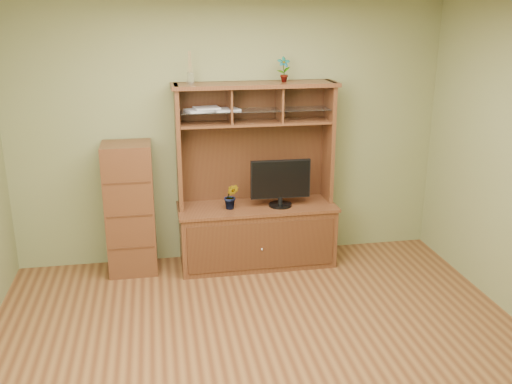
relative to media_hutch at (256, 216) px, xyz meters
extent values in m
cube|color=#522D17|center=(-0.23, -1.73, -0.53)|extent=(4.50, 4.00, 0.02)
cube|color=olive|center=(-0.23, 0.28, 0.83)|extent=(4.50, 0.02, 2.70)
cube|color=olive|center=(-0.23, -3.74, 0.83)|extent=(4.50, 0.02, 2.70)
cube|color=#3E2111|center=(0.00, -0.02, -0.21)|extent=(1.60, 0.55, 0.62)
cube|color=#3A1A0F|center=(0.00, -0.30, -0.21)|extent=(1.50, 0.01, 0.50)
sphere|color=silver|center=(0.00, -0.32, -0.24)|extent=(0.02, 0.02, 0.02)
cube|color=#3E2111|center=(0.00, -0.02, 0.11)|extent=(1.64, 0.59, 0.03)
cube|color=#3E2111|center=(-0.78, 0.08, 0.75)|extent=(0.04, 0.35, 1.25)
cube|color=#3E2111|center=(0.78, 0.08, 0.75)|extent=(0.04, 0.35, 1.25)
cube|color=#3A1A0F|center=(0.00, 0.24, 0.75)|extent=(1.52, 0.02, 1.25)
cube|color=#3E2111|center=(0.00, 0.08, 1.36)|extent=(1.66, 0.40, 0.04)
cube|color=#3E2111|center=(0.00, 0.08, 0.98)|extent=(1.52, 0.32, 0.02)
cube|color=#3E2111|center=(-0.25, 0.08, 1.16)|extent=(0.02, 0.31, 0.35)
cube|color=#3E2111|center=(0.25, 0.08, 1.16)|extent=(0.02, 0.31, 0.35)
cube|color=silver|center=(0.00, 0.07, 1.11)|extent=(1.50, 0.27, 0.01)
cylinder|color=black|center=(0.24, -0.08, 0.14)|extent=(0.24, 0.24, 0.02)
cylinder|color=black|center=(0.24, -0.08, 0.19)|extent=(0.05, 0.05, 0.08)
cube|color=black|center=(0.24, -0.08, 0.42)|extent=(0.62, 0.06, 0.40)
imported|color=#2C5F20|center=(-0.28, -0.08, 0.26)|extent=(0.17, 0.15, 0.27)
imported|color=#2D6E26|center=(0.29, 0.08, 1.50)|extent=(0.13, 0.09, 0.25)
cylinder|color=silver|center=(-0.64, 0.08, 1.43)|extent=(0.06, 0.06, 0.11)
cylinder|color=#9B7B4D|center=(-0.64, 0.08, 1.59)|extent=(0.04, 0.04, 0.20)
cube|color=silver|center=(-0.56, 0.08, 1.12)|extent=(0.31, 0.27, 0.02)
cube|color=silver|center=(-0.49, 0.08, 1.14)|extent=(0.27, 0.23, 0.02)
cube|color=silver|center=(-0.30, 0.08, 1.12)|extent=(0.30, 0.26, 0.02)
cube|color=#3E2111|center=(-1.29, 0.03, 0.15)|extent=(0.48, 0.43, 1.35)
cube|color=#3A1A0F|center=(-1.29, -0.18, -0.19)|extent=(0.44, 0.01, 0.02)
cube|color=#3A1A0F|center=(-1.29, -0.18, 0.15)|extent=(0.44, 0.01, 0.01)
cube|color=#3A1A0F|center=(-1.29, -0.18, 0.49)|extent=(0.44, 0.01, 0.02)
camera|label=1|loc=(-1.00, -5.53, 2.06)|focal=40.00mm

